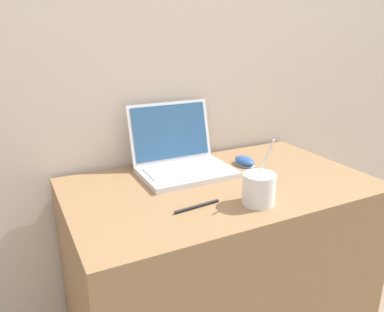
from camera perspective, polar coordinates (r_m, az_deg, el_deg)
name	(u,v)px	position (r m, az deg, el deg)	size (l,w,h in m)	color
wall_back	(177,28)	(1.45, -2.32, 18.96)	(7.00, 0.04, 2.50)	beige
desk	(218,279)	(1.44, 4.04, -18.16)	(1.01, 0.60, 0.76)	#936D47
laptop	(180,157)	(1.34, -1.77, -0.12)	(0.32, 0.28, 0.23)	silver
drink_cup	(259,188)	(1.10, 10.15, -4.87)	(0.10, 0.10, 0.20)	white
computer_mouse	(245,161)	(1.42, 8.01, -0.80)	(0.06, 0.10, 0.03)	#B2B2B7
pen	(197,206)	(1.08, 0.79, -7.67)	(0.15, 0.02, 0.01)	black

